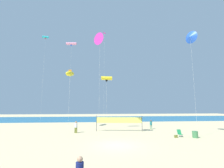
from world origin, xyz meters
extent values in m
plane|color=beige|center=(0.00, 0.00, 0.00)|extent=(120.00, 120.00, 0.00)
cube|color=#1E6B99|center=(0.00, 32.67, 0.00)|extent=(120.00, 20.00, 0.01)
sphere|color=tan|center=(-2.77, -8.48, 1.50)|extent=(0.28, 0.28, 0.28)
cube|color=olive|center=(-5.20, 7.72, 0.39)|extent=(0.37, 0.22, 0.78)
cylinder|color=white|center=(-5.20, 7.72, 1.10)|extent=(0.39, 0.39, 0.65)
sphere|color=#997051|center=(-5.20, 7.72, 1.57)|extent=(0.29, 0.29, 0.29)
cube|color=#99B28C|center=(7.19, 10.30, 0.36)|extent=(0.34, 0.20, 0.71)
cylinder|color=#19727A|center=(7.19, 10.30, 1.01)|extent=(0.36, 0.36, 0.59)
sphere|color=brown|center=(7.19, 10.30, 1.43)|extent=(0.26, 0.26, 0.26)
cube|color=#1E8C4C|center=(8.72, 3.51, 0.32)|extent=(0.52, 0.48, 0.03)
cube|color=#1E8C4C|center=(8.72, 3.80, 0.60)|extent=(0.52, 0.23, 0.57)
cylinder|color=silver|center=(8.72, 3.37, 0.16)|extent=(0.03, 0.03, 0.32)
cylinder|color=silver|center=(8.72, 3.66, 0.16)|extent=(0.03, 0.03, 0.32)
cylinder|color=#3F7F4C|center=(10.30, 2.83, 0.40)|extent=(0.67, 0.67, 0.81)
cylinder|color=#4C4C51|center=(-2.17, 9.06, 1.20)|extent=(0.08, 0.08, 2.40)
cylinder|color=#4C4C51|center=(5.02, 8.19, 1.20)|extent=(0.08, 0.08, 2.40)
cube|color=#EAE566|center=(1.42, 8.63, 1.73)|extent=(7.19, 0.89, 0.90)
cube|color=olive|center=(7.92, 3.13, 0.16)|extent=(0.40, 0.20, 0.32)
cylinder|color=silver|center=(-1.82, 3.60, 6.46)|extent=(0.01, 0.01, 12.92)
cone|color=#D833A5|center=(-1.82, 3.60, 12.92)|extent=(1.58, 1.52, 1.72)
cylinder|color=silver|center=(-13.55, 16.65, 9.41)|extent=(0.01, 0.01, 18.83)
cylinder|color=#26BFCC|center=(-13.55, 16.65, 18.83)|extent=(1.35, 0.61, 0.44)
sphere|color=red|center=(-13.55, 16.65, 18.51)|extent=(0.27, 0.27, 0.27)
cylinder|color=silver|center=(-0.52, 10.47, 4.41)|extent=(0.01, 0.01, 8.82)
cylinder|color=yellow|center=(-0.52, 10.47, 8.82)|extent=(1.94, 0.78, 0.65)
sphere|color=black|center=(-0.52, 10.47, 8.39)|extent=(0.39, 0.39, 0.39)
cylinder|color=silver|center=(-7.25, 12.40, 4.95)|extent=(0.01, 0.01, 9.89)
ellipsoid|color=yellow|center=(-7.25, 12.40, 9.89)|extent=(1.76, 3.02, 1.41)
cube|color=orange|center=(-7.25, 12.40, 10.31)|extent=(0.55, 0.06, 0.69)
cylinder|color=silver|center=(10.58, 2.75, 6.68)|extent=(0.01, 0.01, 13.36)
cone|color=blue|center=(10.58, 2.75, 13.36)|extent=(1.12, 1.76, 1.72)
cylinder|color=silver|center=(-0.79, 15.13, 9.77)|extent=(0.01, 0.01, 19.53)
pyramid|color=#D833A5|center=(-0.77, 15.13, 19.59)|extent=(0.64, 0.63, 0.30)
cylinder|color=silver|center=(-8.37, 18.75, 9.18)|extent=(0.01, 0.01, 18.36)
cylinder|color=pink|center=(-8.37, 18.75, 18.36)|extent=(2.44, 0.79, 0.58)
sphere|color=blue|center=(-8.37, 18.75, 17.97)|extent=(0.35, 0.35, 0.35)
camera|label=1|loc=(-1.94, -16.27, 4.00)|focal=24.72mm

